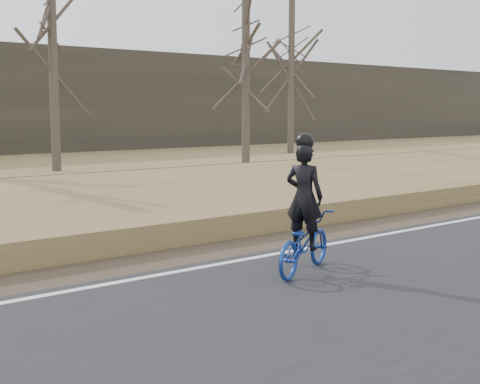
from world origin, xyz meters
TOP-DOWN VIEW (x-y plane):
  - ground at (0.00, 0.00)m, footprint 120.00×120.00m
  - road at (0.00, -2.50)m, footprint 120.00×6.00m
  - edge_line at (0.00, 0.20)m, footprint 120.00×0.12m
  - shoulder at (0.00, 1.20)m, footprint 120.00×1.60m
  - embankment at (0.00, 4.20)m, footprint 120.00×5.00m
  - ballast at (0.00, 8.00)m, footprint 120.00×3.00m
  - railroad at (0.00, 8.00)m, footprint 120.00×2.40m
  - cyclist at (1.23, -0.97)m, footprint 1.77×1.19m
  - bare_tree_center at (5.43, 17.42)m, footprint 0.36×0.36m
  - bare_tree_right at (12.65, 14.36)m, footprint 0.36×0.36m
  - bare_tree_far_right at (20.36, 19.80)m, footprint 0.36×0.36m

SIDE VIEW (x-z plane):
  - ground at x=0.00m, z-range 0.00..0.00m
  - shoulder at x=0.00m, z-range 0.00..0.04m
  - road at x=0.00m, z-range 0.00..0.06m
  - edge_line at x=0.00m, z-range 0.06..0.07m
  - embankment at x=0.00m, z-range 0.00..0.44m
  - ballast at x=0.00m, z-range 0.00..0.45m
  - railroad at x=0.00m, z-range 0.38..0.67m
  - cyclist at x=1.23m, z-range -0.32..1.71m
  - bare_tree_right at x=12.65m, z-range 0.00..7.15m
  - bare_tree_center at x=5.43m, z-range 0.00..8.35m
  - bare_tree_far_right at x=20.36m, z-range 0.00..8.59m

